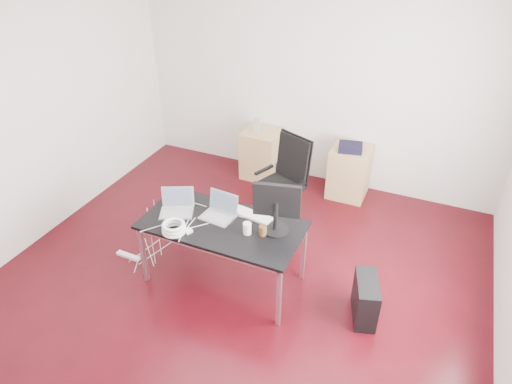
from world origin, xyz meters
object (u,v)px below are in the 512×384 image
at_px(desk, 222,228).
at_px(filing_cabinet_right, 349,172).
at_px(office_chair, 285,176).
at_px(filing_cabinet_left, 262,154).
at_px(pc_tower, 365,299).

bearing_deg(desk, filing_cabinet_right, 70.29).
bearing_deg(office_chair, filing_cabinet_left, 150.42).
xyz_separation_m(office_chair, filing_cabinet_right, (0.61, 0.87, -0.26)).
height_order(desk, pc_tower, desk).
bearing_deg(filing_cabinet_right, filing_cabinet_left, 180.00).
bearing_deg(office_chair, filing_cabinet_right, 77.80).
xyz_separation_m(desk, office_chair, (0.17, 1.30, -0.07)).
distance_m(desk, pc_tower, 1.54).
bearing_deg(pc_tower, filing_cabinet_left, 115.79).
bearing_deg(filing_cabinet_left, office_chair, -52.19).
relative_size(office_chair, filing_cabinet_left, 1.54).
bearing_deg(office_chair, pc_tower, -20.74).
distance_m(filing_cabinet_left, pc_tower, 2.88).
distance_m(office_chair, pc_tower, 1.82).
distance_m(office_chair, filing_cabinet_right, 1.09).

